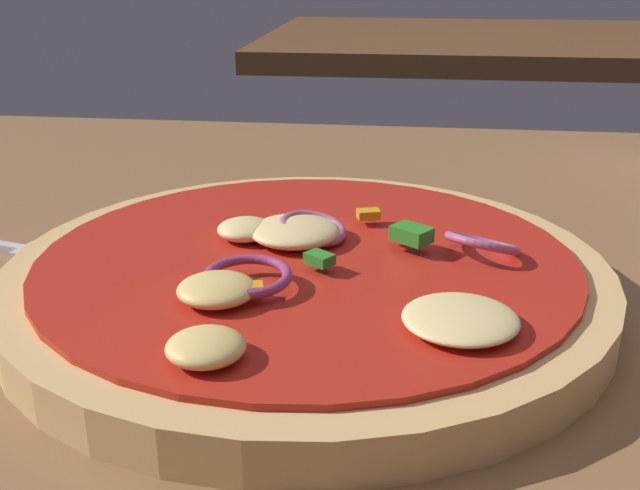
{
  "coord_description": "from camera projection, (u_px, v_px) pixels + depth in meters",
  "views": [
    {
      "loc": [
        0.05,
        -0.31,
        0.2
      ],
      "look_at": [
        0.0,
        0.04,
        0.06
      ],
      "focal_mm": 42.87,
      "sensor_mm": 36.0,
      "label": 1
    }
  ],
  "objects": [
    {
      "name": "background_table",
      "position": [
        496.0,
        44.0,
        1.49
      ],
      "size": [
        0.89,
        0.66,
        0.04
      ],
      "color": "brown",
      "rests_on": "ground"
    },
    {
      "name": "dining_table",
      "position": [
        302.0,
        351.0,
        0.36
      ],
      "size": [
        1.4,
        0.81,
        0.04
      ],
      "color": "brown",
      "rests_on": "ground"
    },
    {
      "name": "pizza",
      "position": [
        315.0,
        277.0,
        0.36
      ],
      "size": [
        0.28,
        0.28,
        0.04
      ],
      "color": "tan",
      "rests_on": "dining_table"
    }
  ]
}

